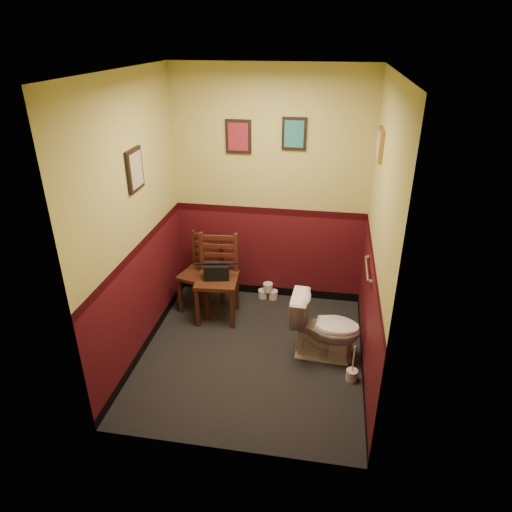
# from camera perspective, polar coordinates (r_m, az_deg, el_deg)

# --- Properties ---
(floor) EXTENTS (2.20, 2.40, 0.00)m
(floor) POSITION_cam_1_polar(r_m,az_deg,el_deg) (4.78, -0.51, -12.15)
(floor) COLOR black
(floor) RESTS_ON ground
(ceiling) EXTENTS (2.20, 2.40, 0.00)m
(ceiling) POSITION_cam_1_polar(r_m,az_deg,el_deg) (3.74, -0.69, 22.16)
(ceiling) COLOR silver
(ceiling) RESTS_ON ground
(wall_back) EXTENTS (2.20, 0.00, 2.70)m
(wall_back) POSITION_cam_1_polar(r_m,az_deg,el_deg) (5.18, 1.77, 8.10)
(wall_back) COLOR #4A0F16
(wall_back) RESTS_ON ground
(wall_front) EXTENTS (2.20, 0.00, 2.70)m
(wall_front) POSITION_cam_1_polar(r_m,az_deg,el_deg) (3.04, -4.59, -6.11)
(wall_front) COLOR #4A0F16
(wall_front) RESTS_ON ground
(wall_left) EXTENTS (0.00, 2.40, 2.70)m
(wall_left) POSITION_cam_1_polar(r_m,az_deg,el_deg) (4.39, -14.90, 3.73)
(wall_left) COLOR #4A0F16
(wall_left) RESTS_ON ground
(wall_right) EXTENTS (0.00, 2.40, 2.70)m
(wall_right) POSITION_cam_1_polar(r_m,az_deg,el_deg) (4.04, 14.95, 1.73)
(wall_right) COLOR #4A0F16
(wall_right) RESTS_ON ground
(grab_bar) EXTENTS (0.05, 0.56, 0.06)m
(grab_bar) POSITION_cam_1_polar(r_m,az_deg,el_deg) (4.44, 13.75, -1.60)
(grab_bar) COLOR silver
(grab_bar) RESTS_ON wall_right
(framed_print_back_a) EXTENTS (0.28, 0.04, 0.36)m
(framed_print_back_a) POSITION_cam_1_polar(r_m,az_deg,el_deg) (5.06, -2.22, 14.69)
(framed_print_back_a) COLOR black
(framed_print_back_a) RESTS_ON wall_back
(framed_print_back_b) EXTENTS (0.26, 0.04, 0.34)m
(framed_print_back_b) POSITION_cam_1_polar(r_m,az_deg,el_deg) (4.97, 4.80, 14.98)
(framed_print_back_b) COLOR black
(framed_print_back_b) RESTS_ON wall_back
(framed_print_left) EXTENTS (0.04, 0.30, 0.38)m
(framed_print_left) POSITION_cam_1_polar(r_m,az_deg,el_deg) (4.31, -14.89, 10.37)
(framed_print_left) COLOR black
(framed_print_left) RESTS_ON wall_left
(framed_print_right) EXTENTS (0.04, 0.34, 0.28)m
(framed_print_right) POSITION_cam_1_polar(r_m,az_deg,el_deg) (4.39, 15.22, 13.34)
(framed_print_right) COLOR olive
(framed_print_right) RESTS_ON wall_right
(toilet) EXTENTS (0.72, 0.43, 0.68)m
(toilet) POSITION_cam_1_polar(r_m,az_deg,el_deg) (4.61, 8.66, -8.86)
(toilet) COLOR white
(toilet) RESTS_ON floor
(toilet_brush) EXTENTS (0.11, 0.11, 0.39)m
(toilet_brush) POSITION_cam_1_polar(r_m,az_deg,el_deg) (4.54, 11.89, -14.27)
(toilet_brush) COLOR silver
(toilet_brush) RESTS_ON floor
(chair_left) EXTENTS (0.51, 0.51, 0.90)m
(chair_left) POSITION_cam_1_polar(r_m,az_deg,el_deg) (5.32, -6.72, -2.12)
(chair_left) COLOR #522818
(chair_left) RESTS_ON floor
(chair_right) EXTENTS (0.49, 0.49, 0.97)m
(chair_right) POSITION_cam_1_polar(r_m,az_deg,el_deg) (5.12, -4.82, -2.78)
(chair_right) COLOR #522818
(chair_right) RESTS_ON floor
(handbag) EXTENTS (0.30, 0.19, 0.20)m
(handbag) POSITION_cam_1_polar(r_m,az_deg,el_deg) (5.03, -4.95, -1.95)
(handbag) COLOR black
(handbag) RESTS_ON chair_right
(tp_stack) EXTENTS (0.24, 0.13, 0.21)m
(tp_stack) POSITION_cam_1_polar(r_m,az_deg,el_deg) (5.63, 1.51, -4.50)
(tp_stack) COLOR silver
(tp_stack) RESTS_ON floor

